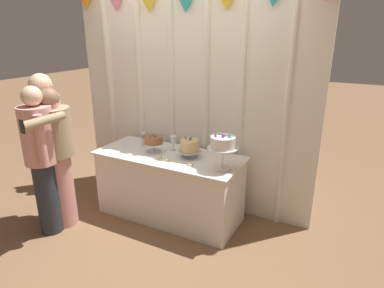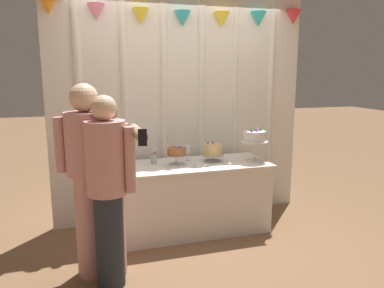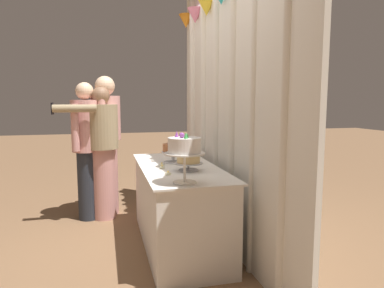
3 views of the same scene
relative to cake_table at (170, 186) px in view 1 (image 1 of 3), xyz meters
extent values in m
plane|color=#846042|center=(0.00, -0.10, -0.39)|extent=(24.00, 24.00, 0.00)
cube|color=white|center=(0.00, 0.47, 0.97)|extent=(3.04, 0.04, 2.72)
cylinder|color=white|center=(-1.16, 0.45, 0.97)|extent=(0.09, 0.09, 2.72)
cylinder|color=white|center=(-0.67, 0.45, 0.97)|extent=(0.09, 0.09, 2.72)
cylinder|color=white|center=(-0.22, 0.45, 0.97)|extent=(0.08, 0.08, 2.72)
cylinder|color=white|center=(0.24, 0.45, 0.97)|extent=(0.08, 0.08, 2.72)
cylinder|color=white|center=(0.67, 0.45, 0.97)|extent=(0.05, 0.05, 2.72)
cylinder|color=white|center=(1.15, 0.45, 0.97)|extent=(0.06, 0.06, 2.72)
cone|color=orange|center=(-1.41, 0.41, 2.03)|extent=(0.19, 0.19, 0.17)
cone|color=pink|center=(-0.94, 0.41, 1.99)|extent=(0.19, 0.19, 0.17)
cone|color=yellow|center=(-0.47, 0.41, 1.96)|extent=(0.19, 0.19, 0.17)
cone|color=#2DB2B7|center=(0.00, 0.41, 1.96)|extent=(0.19, 0.19, 0.17)
cone|color=yellow|center=(0.47, 0.41, 1.96)|extent=(0.19, 0.19, 0.17)
cube|color=white|center=(0.00, 0.00, -0.01)|extent=(1.61, 0.65, 0.75)
cube|color=white|center=(0.00, 0.00, 0.38)|extent=(1.66, 0.70, 0.01)
cylinder|color=silver|center=(-0.19, -0.01, 0.39)|extent=(0.18, 0.18, 0.01)
cylinder|color=silver|center=(-0.19, -0.01, 0.44)|extent=(0.03, 0.03, 0.09)
cylinder|color=silver|center=(-0.19, -0.01, 0.49)|extent=(0.23, 0.23, 0.01)
cylinder|color=#995633|center=(-0.19, -0.01, 0.53)|extent=(0.20, 0.20, 0.08)
sphere|color=blue|center=(-0.16, -0.02, 0.58)|extent=(0.02, 0.02, 0.02)
sphere|color=orange|center=(-0.22, 0.03, 0.58)|extent=(0.02, 0.02, 0.02)
cone|color=blue|center=(-0.20, -0.05, 0.59)|extent=(0.02, 0.02, 0.03)
cylinder|color=#B2B2B7|center=(0.24, 0.04, 0.39)|extent=(0.17, 0.17, 0.01)
cylinder|color=#B2B2B7|center=(0.24, 0.04, 0.42)|extent=(0.02, 0.02, 0.05)
cylinder|color=#B2B2B7|center=(0.24, 0.04, 0.45)|extent=(0.25, 0.25, 0.01)
cylinder|color=#DBB775|center=(0.24, 0.04, 0.52)|extent=(0.20, 0.20, 0.12)
cone|color=yellow|center=(0.26, 0.05, 0.60)|extent=(0.02, 0.02, 0.03)
sphere|color=blue|center=(0.25, 0.06, 0.60)|extent=(0.03, 0.03, 0.03)
cone|color=purple|center=(0.19, 0.05, 0.60)|extent=(0.02, 0.02, 0.03)
cone|color=pink|center=(0.24, 0.03, 0.60)|extent=(0.03, 0.03, 0.04)
cylinder|color=silver|center=(0.68, -0.09, 0.39)|extent=(0.18, 0.18, 0.01)
cylinder|color=silver|center=(0.68, -0.09, 0.50)|extent=(0.02, 0.02, 0.21)
cylinder|color=silver|center=(0.68, -0.09, 0.61)|extent=(0.31, 0.31, 0.01)
cylinder|color=white|center=(0.68, -0.09, 0.67)|extent=(0.25, 0.25, 0.11)
cone|color=green|center=(0.75, -0.10, 0.75)|extent=(0.03, 0.03, 0.05)
cone|color=green|center=(0.69, -0.07, 0.74)|extent=(0.02, 0.02, 0.03)
sphere|color=green|center=(0.63, -0.07, 0.74)|extent=(0.03, 0.03, 0.03)
cone|color=purple|center=(0.62, -0.14, 0.75)|extent=(0.03, 0.03, 0.04)
sphere|color=purple|center=(0.69, -0.12, 0.75)|extent=(0.04, 0.04, 0.04)
cylinder|color=silver|center=(-0.02, 0.14, 0.39)|extent=(0.06, 0.06, 0.00)
cylinder|color=silver|center=(-0.02, 0.14, 0.43)|extent=(0.01, 0.01, 0.09)
cylinder|color=silver|center=(-0.02, 0.14, 0.52)|extent=(0.08, 0.08, 0.08)
cylinder|color=#B2C1B2|center=(-0.42, 0.12, 0.44)|extent=(0.07, 0.07, 0.10)
sphere|color=white|center=(-0.41, 0.11, 0.54)|extent=(0.02, 0.02, 0.02)
sphere|color=#E5C666|center=(-0.39, 0.11, 0.54)|extent=(0.02, 0.02, 0.02)
sphere|color=#CC9EC6|center=(-0.43, 0.11, 0.52)|extent=(0.03, 0.03, 0.03)
sphere|color=#CC9EC6|center=(-0.39, 0.14, 0.50)|extent=(0.04, 0.04, 0.04)
sphere|color=#CC9EC6|center=(-0.42, 0.13, 0.54)|extent=(0.04, 0.04, 0.04)
sphere|color=#CC9EC6|center=(-0.44, 0.13, 0.50)|extent=(0.04, 0.04, 0.04)
cylinder|color=beige|center=(-0.02, -0.15, 0.39)|extent=(0.05, 0.05, 0.02)
sphere|color=#F9CC4C|center=(-0.02, -0.15, 0.41)|extent=(0.01, 0.01, 0.01)
cylinder|color=beige|center=(0.09, -0.17, 0.39)|extent=(0.04, 0.04, 0.02)
sphere|color=#F9CC4C|center=(0.09, -0.17, 0.41)|extent=(0.01, 0.01, 0.01)
cylinder|color=beige|center=(0.36, -0.16, 0.39)|extent=(0.05, 0.05, 0.02)
sphere|color=#F9CC4C|center=(0.36, -0.16, 0.41)|extent=(0.01, 0.01, 0.01)
cylinder|color=#D6938E|center=(-0.97, -0.69, 0.03)|extent=(0.31, 0.31, 0.83)
cylinder|color=#9E8966|center=(-0.97, -0.69, 0.70)|extent=(0.44, 0.44, 0.51)
sphere|color=#846047|center=(-0.97, -0.69, 1.05)|extent=(0.20, 0.20, 0.20)
cube|color=#664C84|center=(-0.97, -0.86, 0.72)|extent=(0.04, 0.02, 0.33)
cylinder|color=#9E8966|center=(-1.19, -0.65, 0.69)|extent=(0.08, 0.08, 0.45)
cylinder|color=#9E8966|center=(-0.75, -0.96, 0.91)|extent=(0.08, 0.45, 0.08)
cube|color=black|center=(-0.75, -1.19, 0.91)|extent=(0.06, 0.02, 0.12)
cylinder|color=#D6938E|center=(-1.13, -0.64, 0.07)|extent=(0.29, 0.29, 0.92)
cylinder|color=#D6938E|center=(-1.13, -0.64, 0.79)|extent=(0.40, 0.40, 0.52)
sphere|color=beige|center=(-1.13, -0.64, 1.17)|extent=(0.23, 0.23, 0.23)
cube|color=#232328|center=(-1.13, -0.80, 0.82)|extent=(0.04, 0.02, 0.33)
cylinder|color=#D6938E|center=(-1.34, -0.60, 0.78)|extent=(0.08, 0.08, 0.46)
cylinder|color=#D6938E|center=(-0.92, -0.69, 0.78)|extent=(0.08, 0.08, 0.46)
cylinder|color=#282D38|center=(-0.99, -0.87, 0.01)|extent=(0.32, 0.32, 0.80)
cylinder|color=#D6938E|center=(-0.99, -0.87, 0.71)|extent=(0.44, 0.44, 0.59)
sphere|color=beige|center=(-0.99, -0.87, 1.10)|extent=(0.20, 0.20, 0.20)
cube|color=#664C84|center=(-0.99, -1.01, 0.74)|extent=(0.04, 0.03, 0.38)
cylinder|color=#D6938E|center=(-1.16, -0.77, 0.71)|extent=(0.08, 0.08, 0.52)
cylinder|color=#D6938E|center=(-0.81, -0.97, 0.71)|extent=(0.08, 0.08, 0.52)
camera|label=1|loc=(1.83, -2.95, 1.72)|focal=31.11mm
camera|label=2|loc=(-1.17, -3.82, 1.38)|focal=35.16mm
camera|label=3|loc=(3.13, -0.66, 0.99)|focal=32.32mm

